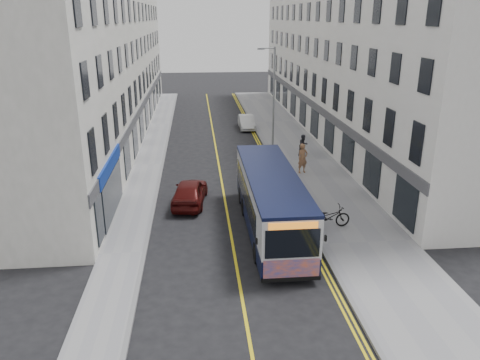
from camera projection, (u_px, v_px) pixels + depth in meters
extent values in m
plane|color=black|center=(232.00, 238.00, 22.41)|extent=(140.00, 140.00, 0.00)
cube|color=gray|center=(304.00, 161.00, 34.22)|extent=(4.50, 64.00, 0.12)
cube|color=gray|center=(148.00, 165.00, 33.21)|extent=(2.00, 64.00, 0.12)
cube|color=slate|center=(273.00, 161.00, 34.02)|extent=(0.18, 64.00, 0.13)
cube|color=slate|center=(163.00, 164.00, 33.30)|extent=(0.18, 64.00, 0.13)
cube|color=yellow|center=(219.00, 164.00, 33.68)|extent=(0.12, 64.00, 0.01)
cube|color=yellow|center=(267.00, 162.00, 34.00)|extent=(0.10, 64.00, 0.01)
cube|color=yellow|center=(270.00, 162.00, 34.02)|extent=(0.10, 64.00, 0.01)
cube|color=white|center=(343.00, 59.00, 41.01)|extent=(6.00, 46.00, 13.00)
cube|color=white|center=(105.00, 61.00, 39.17)|extent=(6.00, 46.00, 13.00)
cylinder|color=gray|center=(274.00, 103.00, 34.61)|extent=(0.14, 0.14, 8.00)
cylinder|color=gray|center=(268.00, 48.00, 33.28)|extent=(1.00, 0.08, 0.08)
cube|color=gray|center=(261.00, 49.00, 33.25)|extent=(0.50, 0.18, 0.12)
cube|color=black|center=(270.00, 217.00, 22.93)|extent=(2.35, 10.32, 0.84)
cube|color=silver|center=(271.00, 193.00, 22.51)|extent=(2.35, 10.32, 1.69)
cube|color=black|center=(271.00, 175.00, 22.21)|extent=(2.37, 10.32, 0.15)
cube|color=black|center=(245.00, 193.00, 23.00)|extent=(0.04, 8.07, 1.08)
cube|color=black|center=(293.00, 191.00, 23.21)|extent=(0.04, 8.07, 1.08)
cube|color=black|center=(293.00, 244.00, 17.68)|extent=(2.11, 0.04, 1.17)
cube|color=#FE6015|center=(291.00, 270.00, 18.05)|extent=(2.21, 0.04, 0.89)
cube|color=orange|center=(293.00, 226.00, 17.42)|extent=(1.88, 0.04, 0.26)
cylinder|color=black|center=(257.00, 253.00, 20.02)|extent=(0.26, 0.94, 0.94)
cylinder|color=black|center=(306.00, 251.00, 20.21)|extent=(0.26, 0.94, 0.94)
cylinder|color=black|center=(245.00, 207.00, 24.87)|extent=(0.26, 0.94, 0.94)
cylinder|color=black|center=(284.00, 205.00, 25.06)|extent=(0.26, 0.94, 0.94)
cylinder|color=black|center=(241.00, 195.00, 26.46)|extent=(0.26, 0.94, 0.94)
cylinder|color=black|center=(278.00, 194.00, 26.65)|extent=(0.26, 0.94, 0.94)
imported|color=black|center=(329.00, 217.00, 23.10)|extent=(2.20, 0.94, 1.13)
imported|color=#8E6140|center=(303.00, 158.00, 31.08)|extent=(0.85, 0.70, 2.00)
imported|color=black|center=(303.00, 145.00, 34.94)|extent=(0.99, 0.92, 1.63)
imported|color=silver|center=(246.00, 122.00, 43.96)|extent=(1.35, 3.85, 1.27)
imported|color=#490D0C|center=(190.00, 192.00, 26.27)|extent=(2.25, 4.45, 1.45)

